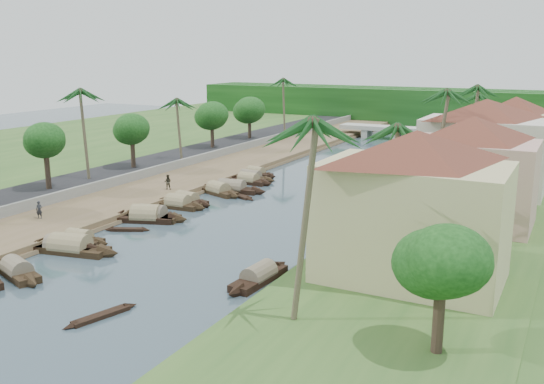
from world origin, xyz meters
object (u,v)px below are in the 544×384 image
at_px(building_near, 413,205).
at_px(sampan_0, 17,271).
at_px(bridge, 413,131).
at_px(person_near, 39,210).

relative_size(building_near, sampan_0, 1.98).
height_order(bridge, person_near, person_near).
bearing_deg(sampan_0, person_near, 150.91).
bearing_deg(person_near, sampan_0, -70.30).
bearing_deg(sampan_0, bridge, 104.61).
bearing_deg(building_near, person_near, 179.56).
distance_m(bridge, building_near, 76.54).
bearing_deg(building_near, bridge, 104.39).
relative_size(sampan_0, person_near, 4.43).
xyz_separation_m(building_near, person_near, (-35.77, 0.27, -4.74)).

